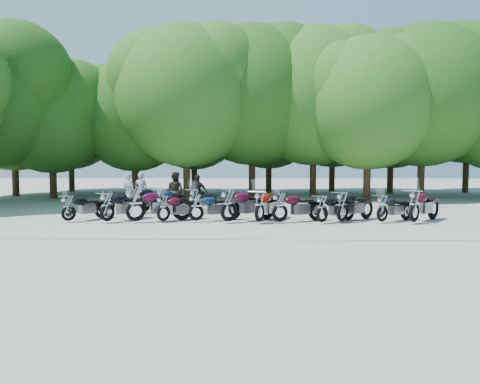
{
  "coord_description": "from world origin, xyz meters",
  "views": [
    {
      "loc": [
        0.39,
        -15.45,
        2.29
      ],
      "look_at": [
        0.0,
        1.5,
        1.1
      ],
      "focal_mm": 32.0,
      "sensor_mm": 36.0,
      "label": 1
    }
  ],
  "objects_px": {
    "motorcycle_3": "(163,207)",
    "motorcycle_10": "(382,207)",
    "rider_0": "(129,192)",
    "rider_1": "(175,191)",
    "motorcycle_2": "(136,204)",
    "motorcycle_14": "(161,200)",
    "motorcycle_1": "(107,206)",
    "motorcycle_6": "(259,205)",
    "rider_2": "(198,192)",
    "motorcycle_15": "(194,200)",
    "motorcycle_4": "(196,206)",
    "motorcycle_7": "(280,206)",
    "motorcycle_13": "(134,199)",
    "motorcycle_12": "(108,201)",
    "motorcycle_8": "(322,208)",
    "motorcycle_11": "(414,205)",
    "motorcycle_9": "(342,205)",
    "motorcycle_0": "(69,207)",
    "motorcycle_5": "(229,204)",
    "rider_3": "(141,191)"
  },
  "relations": [
    {
      "from": "motorcycle_11",
      "to": "rider_0",
      "type": "xyz_separation_m",
      "value": [
        -11.87,
        4.48,
        0.15
      ]
    },
    {
      "from": "motorcycle_10",
      "to": "rider_2",
      "type": "distance_m",
      "value": 8.66
    },
    {
      "from": "motorcycle_4",
      "to": "motorcycle_6",
      "type": "height_order",
      "value": "motorcycle_6"
    },
    {
      "from": "motorcycle_14",
      "to": "motorcycle_15",
      "type": "height_order",
      "value": "motorcycle_14"
    },
    {
      "from": "motorcycle_7",
      "to": "motorcycle_12",
      "type": "distance_m",
      "value": 7.85
    },
    {
      "from": "motorcycle_0",
      "to": "rider_2",
      "type": "distance_m",
      "value": 6.25
    },
    {
      "from": "motorcycle_3",
      "to": "motorcycle_10",
      "type": "xyz_separation_m",
      "value": [
        8.23,
        0.0,
        0.01
      ]
    },
    {
      "from": "rider_0",
      "to": "motorcycle_14",
      "type": "bearing_deg",
      "value": 163.53
    },
    {
      "from": "motorcycle_3",
      "to": "motorcycle_12",
      "type": "bearing_deg",
      "value": 3.11
    },
    {
      "from": "motorcycle_6",
      "to": "motorcycle_15",
      "type": "relative_size",
      "value": 1.12
    },
    {
      "from": "motorcycle_11",
      "to": "rider_0",
      "type": "distance_m",
      "value": 12.69
    },
    {
      "from": "motorcycle_5",
      "to": "rider_1",
      "type": "relative_size",
      "value": 1.39
    },
    {
      "from": "motorcycle_3",
      "to": "motorcycle_11",
      "type": "bearing_deg",
      "value": -136.95
    },
    {
      "from": "motorcycle_0",
      "to": "rider_0",
      "type": "relative_size",
      "value": 1.19
    },
    {
      "from": "motorcycle_6",
      "to": "rider_1",
      "type": "relative_size",
      "value": 1.35
    },
    {
      "from": "motorcycle_2",
      "to": "rider_1",
      "type": "relative_size",
      "value": 1.39
    },
    {
      "from": "motorcycle_4",
      "to": "motorcycle_7",
      "type": "xyz_separation_m",
      "value": [
        3.17,
        -0.18,
        0.04
      ]
    },
    {
      "from": "motorcycle_11",
      "to": "rider_1",
      "type": "bearing_deg",
      "value": 19.9
    },
    {
      "from": "motorcycle_5",
      "to": "motorcycle_1",
      "type": "bearing_deg",
      "value": 53.13
    },
    {
      "from": "motorcycle_13",
      "to": "motorcycle_14",
      "type": "relative_size",
      "value": 1.09
    },
    {
      "from": "motorcycle_6",
      "to": "motorcycle_11",
      "type": "relative_size",
      "value": 0.97
    },
    {
      "from": "motorcycle_5",
      "to": "motorcycle_11",
      "type": "bearing_deg",
      "value": -127.98
    },
    {
      "from": "rider_0",
      "to": "rider_1",
      "type": "relative_size",
      "value": 0.95
    },
    {
      "from": "motorcycle_6",
      "to": "rider_3",
      "type": "height_order",
      "value": "rider_3"
    },
    {
      "from": "motorcycle_3",
      "to": "motorcycle_4",
      "type": "xyz_separation_m",
      "value": [
        1.23,
        0.1,
        0.02
      ]
    },
    {
      "from": "motorcycle_15",
      "to": "rider_2",
      "type": "relative_size",
      "value": 1.31
    },
    {
      "from": "motorcycle_2",
      "to": "rider_1",
      "type": "distance_m",
      "value": 4.17
    },
    {
      "from": "motorcycle_14",
      "to": "motorcycle_11",
      "type": "bearing_deg",
      "value": -173.93
    },
    {
      "from": "motorcycle_12",
      "to": "motorcycle_8",
      "type": "bearing_deg",
      "value": -128.34
    },
    {
      "from": "motorcycle_3",
      "to": "motorcycle_12",
      "type": "relative_size",
      "value": 1.0
    },
    {
      "from": "motorcycle_11",
      "to": "motorcycle_12",
      "type": "distance_m",
      "value": 12.64
    },
    {
      "from": "motorcycle_3",
      "to": "motorcycle_10",
      "type": "relative_size",
      "value": 0.98
    },
    {
      "from": "motorcycle_6",
      "to": "rider_2",
      "type": "height_order",
      "value": "rider_2"
    },
    {
      "from": "motorcycle_3",
      "to": "motorcycle_9",
      "type": "xyz_separation_m",
      "value": [
        6.74,
        0.01,
        0.09
      ]
    },
    {
      "from": "motorcycle_1",
      "to": "rider_1",
      "type": "distance_m",
      "value": 4.52
    },
    {
      "from": "motorcycle_9",
      "to": "rider_0",
      "type": "xyz_separation_m",
      "value": [
        -9.27,
        4.3,
        0.2
      ]
    },
    {
      "from": "motorcycle_9",
      "to": "rider_1",
      "type": "height_order",
      "value": "rider_1"
    },
    {
      "from": "motorcycle_6",
      "to": "rider_1",
      "type": "bearing_deg",
      "value": -22.43
    },
    {
      "from": "motorcycle_4",
      "to": "motorcycle_9",
      "type": "bearing_deg",
      "value": -118.79
    },
    {
      "from": "motorcycle_8",
      "to": "motorcycle_11",
      "type": "xyz_separation_m",
      "value": [
        3.4,
        0.05,
        0.12
      ]
    },
    {
      "from": "motorcycle_13",
      "to": "motorcycle_14",
      "type": "xyz_separation_m",
      "value": [
        1.14,
        0.2,
        -0.06
      ]
    },
    {
      "from": "motorcycle_13",
      "to": "motorcycle_15",
      "type": "bearing_deg",
      "value": -128.08
    },
    {
      "from": "motorcycle_3",
      "to": "motorcycle_10",
      "type": "height_order",
      "value": "motorcycle_10"
    },
    {
      "from": "rider_2",
      "to": "motorcycle_15",
      "type": "bearing_deg",
      "value": 109.93
    },
    {
      "from": "motorcycle_3",
      "to": "rider_0",
      "type": "distance_m",
      "value": 5.0
    },
    {
      "from": "rider_1",
      "to": "motorcycle_15",
      "type": "bearing_deg",
      "value": 152.53
    },
    {
      "from": "motorcycle_1",
      "to": "motorcycle_14",
      "type": "bearing_deg",
      "value": -86.76
    },
    {
      "from": "motorcycle_8",
      "to": "motorcycle_13",
      "type": "bearing_deg",
      "value": 31.17
    },
    {
      "from": "motorcycle_4",
      "to": "rider_3",
      "type": "distance_m",
      "value": 5.32
    },
    {
      "from": "motorcycle_8",
      "to": "motorcycle_15",
      "type": "distance_m",
      "value": 5.95
    }
  ]
}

